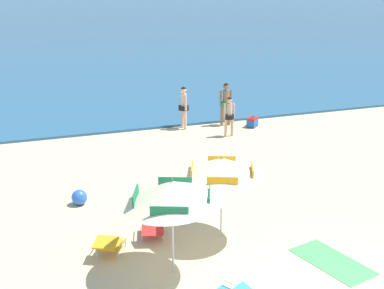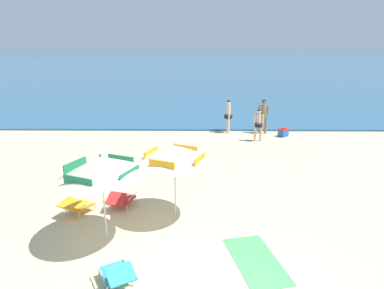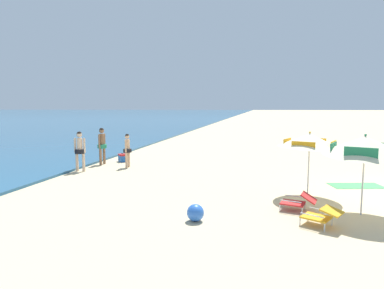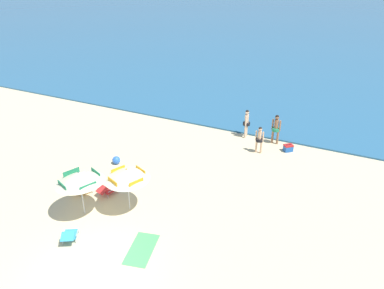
% 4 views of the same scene
% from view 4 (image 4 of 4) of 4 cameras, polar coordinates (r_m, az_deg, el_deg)
% --- Properties ---
extents(ground_plane, '(800.00, 800.00, 0.00)m').
position_cam_4_polar(ground_plane, '(14.10, -15.03, -18.27)').
color(ground_plane, '#D1BA8E').
extents(beach_umbrella_striped_main, '(2.52, 2.50, 2.13)m').
position_cam_4_polar(beach_umbrella_striped_main, '(15.73, -17.02, -4.88)').
color(beach_umbrella_striped_main, silver).
rests_on(beach_umbrella_striped_main, ground).
extents(beach_umbrella_striped_second, '(2.02, 2.03, 2.04)m').
position_cam_4_polar(beach_umbrella_striped_second, '(15.59, -10.03, -4.55)').
color(beach_umbrella_striped_second, silver).
rests_on(beach_umbrella_striped_second, ground).
extents(lounge_chair_under_umbrella, '(0.88, 1.00, 0.49)m').
position_cam_4_polar(lounge_chair_under_umbrella, '(17.90, -16.60, -6.46)').
color(lounge_chair_under_umbrella, gold).
rests_on(lounge_chair_under_umbrella, ground).
extents(lounge_chair_beside_umbrella, '(0.89, 1.01, 0.50)m').
position_cam_4_polar(lounge_chair_beside_umbrella, '(15.33, -18.39, -13.13)').
color(lounge_chair_beside_umbrella, teal).
rests_on(lounge_chair_beside_umbrella, ground).
extents(lounge_chair_facing_sea, '(0.75, 1.00, 0.52)m').
position_cam_4_polar(lounge_chair_facing_sea, '(17.51, -13.01, -6.81)').
color(lounge_chair_facing_sea, red).
rests_on(lounge_chair_facing_sea, ground).
extents(person_standing_near_shore, '(0.43, 0.52, 1.75)m').
position_cam_4_polar(person_standing_near_shore, '(22.40, 8.42, 3.52)').
color(person_standing_near_shore, beige).
rests_on(person_standing_near_shore, ground).
extents(person_standing_beside, '(0.53, 0.44, 1.79)m').
position_cam_4_polar(person_standing_beside, '(21.88, 12.85, 2.62)').
color(person_standing_beside, '#8C6042').
rests_on(person_standing_beside, ground).
extents(person_wading_in, '(0.47, 0.38, 1.57)m').
position_cam_4_polar(person_wading_in, '(20.67, 10.37, 1.00)').
color(person_wading_in, '#D8A87F').
rests_on(person_wading_in, ground).
extents(cooler_box, '(0.60, 0.59, 0.43)m').
position_cam_4_polar(cooler_box, '(21.50, 14.63, -0.51)').
color(cooler_box, '#1E56A8').
rests_on(cooler_box, ground).
extents(beach_ball, '(0.42, 0.42, 0.42)m').
position_cam_4_polar(beach_ball, '(19.96, -11.60, -2.38)').
color(beach_ball, blue).
rests_on(beach_ball, ground).
extents(beach_towel, '(1.28, 1.96, 0.01)m').
position_cam_4_polar(beach_towel, '(14.54, -7.79, -15.70)').
color(beach_towel, '#4C9E5B').
rests_on(beach_towel, ground).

